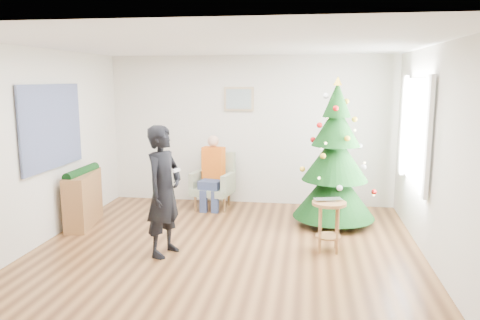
% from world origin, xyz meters
% --- Properties ---
extents(floor, '(5.00, 5.00, 0.00)m').
position_xyz_m(floor, '(0.00, 0.00, 0.00)').
color(floor, brown).
rests_on(floor, ground).
extents(ceiling, '(5.00, 5.00, 0.00)m').
position_xyz_m(ceiling, '(0.00, 0.00, 2.60)').
color(ceiling, white).
rests_on(ceiling, wall_back).
extents(wall_back, '(5.00, 0.00, 5.00)m').
position_xyz_m(wall_back, '(0.00, 2.50, 1.30)').
color(wall_back, silver).
rests_on(wall_back, floor).
extents(wall_front, '(5.00, 0.00, 5.00)m').
position_xyz_m(wall_front, '(0.00, -2.50, 1.30)').
color(wall_front, silver).
rests_on(wall_front, floor).
extents(wall_left, '(0.00, 5.00, 5.00)m').
position_xyz_m(wall_left, '(-2.50, 0.00, 1.30)').
color(wall_left, silver).
rests_on(wall_left, floor).
extents(wall_right, '(0.00, 5.00, 5.00)m').
position_xyz_m(wall_right, '(2.50, 0.00, 1.30)').
color(wall_right, silver).
rests_on(wall_right, floor).
extents(window_panel, '(0.04, 1.30, 1.40)m').
position_xyz_m(window_panel, '(2.47, 1.00, 1.50)').
color(window_panel, white).
rests_on(window_panel, wall_right).
extents(curtains, '(0.05, 1.75, 1.50)m').
position_xyz_m(curtains, '(2.44, 1.00, 1.50)').
color(curtains, white).
rests_on(curtains, wall_right).
extents(christmas_tree, '(1.24, 1.24, 2.23)m').
position_xyz_m(christmas_tree, '(1.42, 1.41, 1.01)').
color(christmas_tree, '#3F2816').
rests_on(christmas_tree, floor).
extents(stool, '(0.44, 0.44, 0.65)m').
position_xyz_m(stool, '(1.30, 0.24, 0.33)').
color(stool, brown).
rests_on(stool, floor).
extents(laptop, '(0.41, 0.32, 0.03)m').
position_xyz_m(laptop, '(1.30, 0.24, 0.67)').
color(laptop, silver).
rests_on(laptop, stool).
extents(armchair, '(0.75, 0.72, 0.95)m').
position_xyz_m(armchair, '(-0.58, 2.06, 0.34)').
color(armchair, gray).
rests_on(armchair, floor).
extents(seated_person, '(0.42, 0.57, 1.25)m').
position_xyz_m(seated_person, '(-0.59, 2.01, 0.63)').
color(seated_person, navy).
rests_on(seated_person, armchair).
extents(standing_man, '(0.55, 0.69, 1.64)m').
position_xyz_m(standing_man, '(-0.74, -0.17, 0.82)').
color(standing_man, black).
rests_on(standing_man, floor).
extents(game_controller, '(0.07, 0.13, 0.04)m').
position_xyz_m(game_controller, '(-0.57, -0.20, 1.09)').
color(game_controller, white).
rests_on(game_controller, standing_man).
extents(console, '(0.46, 1.04, 0.80)m').
position_xyz_m(console, '(-2.33, 0.80, 0.40)').
color(console, brown).
rests_on(console, floor).
extents(garland, '(0.14, 0.90, 0.14)m').
position_xyz_m(garland, '(-2.33, 0.80, 0.82)').
color(garland, black).
rests_on(garland, console).
extents(tapestry, '(0.03, 1.50, 1.15)m').
position_xyz_m(tapestry, '(-2.46, 0.30, 1.55)').
color(tapestry, black).
rests_on(tapestry, wall_left).
extents(framed_picture, '(0.52, 0.05, 0.42)m').
position_xyz_m(framed_picture, '(-0.20, 2.46, 1.85)').
color(framed_picture, tan).
rests_on(framed_picture, wall_back).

